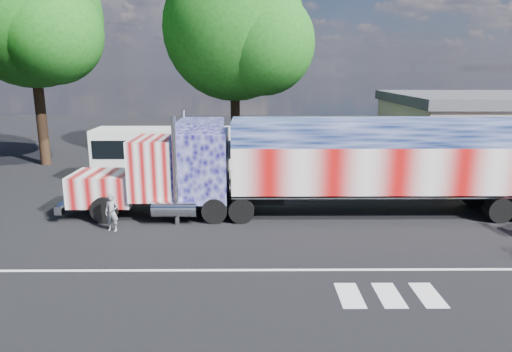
{
  "coord_description": "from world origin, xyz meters",
  "views": [
    {
      "loc": [
        -0.15,
        -17.45,
        6.74
      ],
      "look_at": [
        0.0,
        3.0,
        1.9
      ],
      "focal_mm": 32.0,
      "sensor_mm": 36.0,
      "label": 1
    }
  ],
  "objects_px": {
    "tree_n_mid": "(237,30)",
    "tree_nw_a": "(33,18)",
    "semi_truck": "(330,163)",
    "coach_bus": "(193,155)",
    "woman": "(112,212)"
  },
  "relations": [
    {
      "from": "tree_n_mid",
      "to": "tree_nw_a",
      "type": "relative_size",
      "value": 0.99
    },
    {
      "from": "semi_truck",
      "to": "tree_nw_a",
      "type": "xyz_separation_m",
      "value": [
        -18.31,
        11.57,
        7.55
      ]
    },
    {
      "from": "tree_n_mid",
      "to": "coach_bus",
      "type": "bearing_deg",
      "value": -106.88
    },
    {
      "from": "tree_nw_a",
      "to": "coach_bus",
      "type": "bearing_deg",
      "value": -26.76
    },
    {
      "from": "semi_truck",
      "to": "woman",
      "type": "distance_m",
      "value": 9.94
    },
    {
      "from": "woman",
      "to": "semi_truck",
      "type": "bearing_deg",
      "value": 24.77
    },
    {
      "from": "woman",
      "to": "tree_n_mid",
      "type": "distance_m",
      "value": 18.93
    },
    {
      "from": "woman",
      "to": "tree_nw_a",
      "type": "xyz_separation_m",
      "value": [
        -8.76,
        13.78,
        9.21
      ]
    },
    {
      "from": "semi_truck",
      "to": "coach_bus",
      "type": "bearing_deg",
      "value": 140.26
    },
    {
      "from": "semi_truck",
      "to": "tree_n_mid",
      "type": "xyz_separation_m",
      "value": [
        -4.72,
        13.92,
        6.99
      ]
    },
    {
      "from": "semi_truck",
      "to": "coach_bus",
      "type": "height_order",
      "value": "semi_truck"
    },
    {
      "from": "coach_bus",
      "to": "tree_nw_a",
      "type": "relative_size",
      "value": 0.77
    },
    {
      "from": "semi_truck",
      "to": "woman",
      "type": "xyz_separation_m",
      "value": [
        -9.55,
        -2.21,
        -1.66
      ]
    },
    {
      "from": "coach_bus",
      "to": "tree_n_mid",
      "type": "relative_size",
      "value": 0.78
    },
    {
      "from": "tree_n_mid",
      "to": "tree_nw_a",
      "type": "distance_m",
      "value": 13.8
    }
  ]
}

